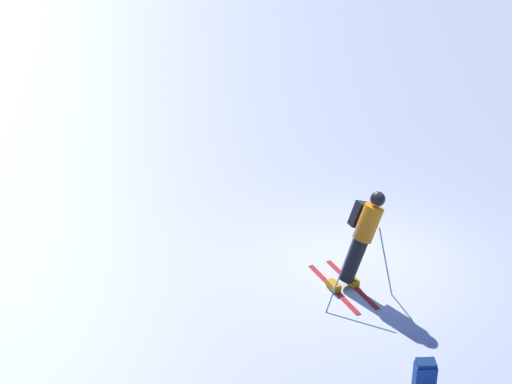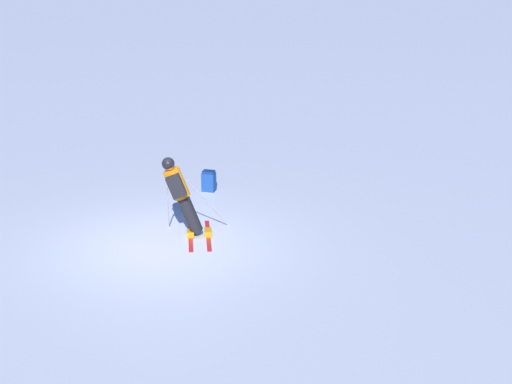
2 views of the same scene
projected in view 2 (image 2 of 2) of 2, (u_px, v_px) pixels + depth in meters
ground_plane at (162, 246)px, 16.92m from camera, size 300.00×300.00×0.00m
skier at (181, 193)px, 17.04m from camera, size 1.57×1.66×1.73m
spare_backpack at (209, 181)px, 19.99m from camera, size 0.36×0.37×0.50m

